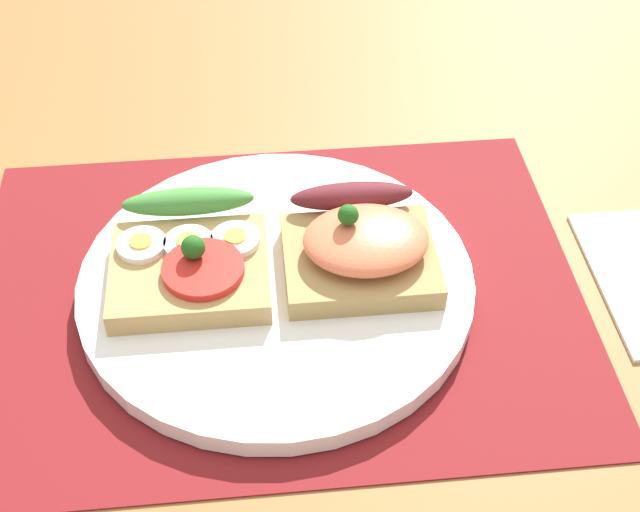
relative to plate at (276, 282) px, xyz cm
name	(u,v)px	position (x,y,z in cm)	size (l,w,h in cm)	color
ground_plane	(278,308)	(0.00, 0.00, -2.61)	(120.00, 90.00, 3.20)	olive
placemat	(277,291)	(0.00, 0.00, -0.86)	(41.71, 31.17, 0.30)	maroon
plate	(276,282)	(0.00, 0.00, 0.00)	(26.83, 26.83, 1.42)	white
sandwich_egg_tomato	(191,255)	(-5.62, 1.10, 2.04)	(10.45, 10.42, 3.89)	tan
sandwich_salmon	(361,246)	(5.83, 0.40, 2.52)	(10.21, 10.08, 5.17)	tan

